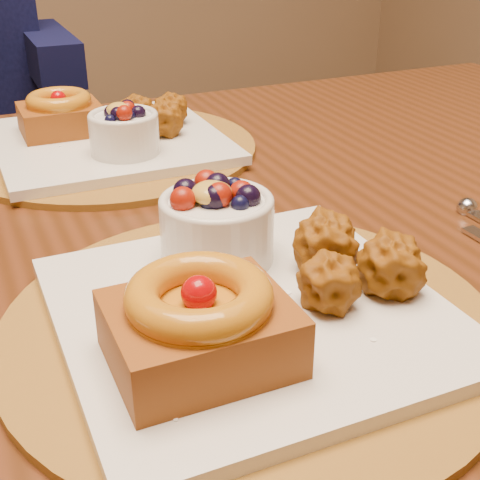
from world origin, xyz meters
The scene contains 3 objects.
dining_table centered at (0.08, -0.11, 0.68)m, with size 1.60×0.90×0.76m.
place_setting_near centered at (0.07, -0.33, 0.78)m, with size 0.38×0.38×0.09m.
place_setting_far centered at (0.08, 0.10, 0.78)m, with size 0.38×0.38×0.08m.
Camera 1 is at (-0.10, -0.72, 1.05)m, focal length 50.00 mm.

